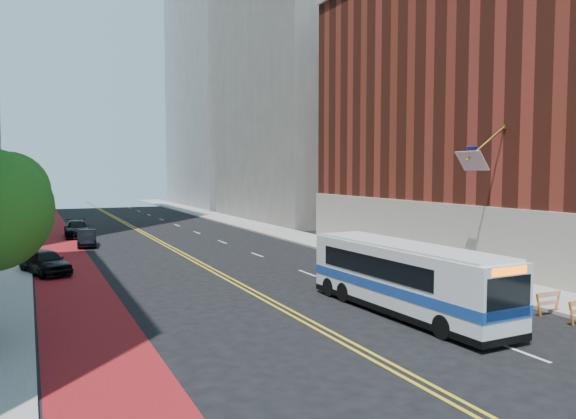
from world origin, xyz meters
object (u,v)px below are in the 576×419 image
Objects in this scene: car_c at (77,229)px; car_a at (45,262)px; transit_bus at (403,277)px; car_b at (87,238)px.

car_a is at bearing -97.94° from car_c.
car_a is (-13.58, 16.16, -0.81)m from transit_bus.
transit_bus is 2.49× the size of car_a.
car_a is 1.09× the size of car_b.
car_c is (3.15, 18.92, 0.00)m from car_a.
transit_bus is 2.72× the size of car_b.
transit_bus reaches higher than car_a.
car_c reaches higher than car_b.
car_c is at bearing 60.00° from car_a.
transit_bus reaches higher than car_b.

